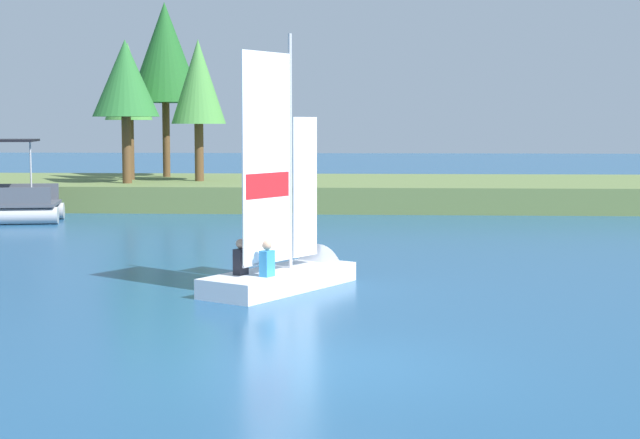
# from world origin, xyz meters

# --- Properties ---
(ground_plane) EXTENTS (200.00, 200.00, 0.00)m
(ground_plane) POSITION_xyz_m (0.00, 0.00, 0.00)
(ground_plane) COLOR navy
(shore_bank) EXTENTS (80.00, 10.42, 1.03)m
(shore_bank) POSITION_xyz_m (0.00, 28.90, 0.52)
(shore_bank) COLOR #5B703D
(shore_bank) RESTS_ON ground
(shoreline_tree_left) EXTENTS (2.05, 2.05, 5.94)m
(shoreline_tree_left) POSITION_xyz_m (-10.11, 28.65, 5.22)
(shoreline_tree_left) COLOR brown
(shoreline_tree_left) RESTS_ON shore_bank
(shoreline_tree_midleft) EXTENTS (2.72, 2.72, 5.86)m
(shoreline_tree_midleft) POSITION_xyz_m (-9.58, 26.08, 5.28)
(shoreline_tree_midleft) COLOR brown
(shoreline_tree_midleft) RESTS_ON shore_bank
(shoreline_tree_centre) EXTENTS (3.33, 3.33, 7.93)m
(shoreline_tree_centre) POSITION_xyz_m (-8.96, 30.94, 6.67)
(shoreline_tree_centre) COLOR brown
(shoreline_tree_centre) RESTS_ON shore_bank
(shoreline_tree_midright) EXTENTS (2.31, 2.31, 6.00)m
(shoreline_tree_midright) POSITION_xyz_m (-6.88, 27.79, 5.20)
(shoreline_tree_midright) COLOR brown
(shoreline_tree_midright) RESTS_ON shore_bank
(sailboat) EXTENTS (3.38, 4.43, 5.81)m
(sailboat) POSITION_xyz_m (-1.02, 7.15, 0.42)
(sailboat) COLOR white
(sailboat) RESTS_ON ground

